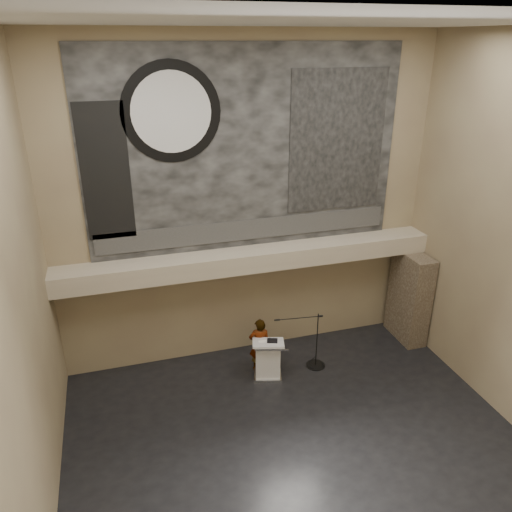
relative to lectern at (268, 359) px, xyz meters
name	(u,v)px	position (x,y,z in m)	size (l,w,h in m)	color
floor	(297,443)	(-0.10, -2.45, -0.55)	(10.00, 10.00, 0.00)	black
ceiling	(315,21)	(-0.10, -2.45, 7.95)	(10.00, 10.00, 0.00)	silver
wall_back	(247,207)	(-0.10, 1.55, 3.70)	(10.00, 0.02, 8.50)	#7D684F
wall_front	(430,409)	(-0.10, -6.45, 3.70)	(10.00, 0.02, 8.50)	#7D684F
wall_left	(17,308)	(-5.10, -2.45, 3.70)	(0.02, 8.00, 8.50)	#7D684F
soffit	(252,259)	(-0.10, 1.15, 2.40)	(10.00, 0.80, 0.50)	tan
sprinkler_left	(192,277)	(-1.70, 1.10, 2.12)	(0.04, 0.04, 0.06)	#B2893D
sprinkler_right	(319,261)	(1.80, 1.10, 2.12)	(0.04, 0.04, 0.06)	#B2893D
banner	(247,151)	(-0.10, 1.52, 5.15)	(8.00, 0.05, 5.00)	black
banner_text_strip	(248,230)	(-0.10, 1.48, 3.10)	(7.76, 0.02, 0.55)	#303030
banner_clock_rim	(171,112)	(-1.90, 1.48, 6.15)	(2.30, 2.30, 0.02)	black
banner_clock_face	(171,112)	(-1.90, 1.46, 6.15)	(1.84, 1.84, 0.02)	silver
banner_building_print	(337,142)	(2.30, 1.48, 5.25)	(2.60, 0.02, 3.60)	black
banner_brick_print	(106,173)	(-3.50, 1.48, 4.85)	(1.10, 0.02, 3.20)	black
stone_pier	(409,296)	(4.55, 0.70, 0.80)	(0.60, 1.40, 2.70)	#433629
lectern	(268,359)	(0.00, 0.00, 0.00)	(0.93, 0.77, 1.14)	silver
binder	(272,341)	(0.11, -0.02, 0.56)	(0.27, 0.21, 0.04)	black
papers	(264,343)	(-0.13, -0.05, 0.55)	(0.22, 0.31, 0.01)	white
speaker_person	(260,345)	(-0.11, 0.38, 0.23)	(0.57, 0.37, 1.56)	silver
mic_stand	(314,358)	(1.37, 0.10, -0.31)	(1.43, 0.52, 1.64)	black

